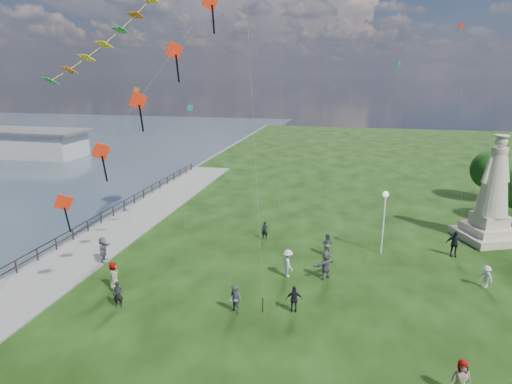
% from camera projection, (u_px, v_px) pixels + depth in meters
% --- Properties ---
extents(waterfront, '(200.00, 200.00, 1.51)m').
position_uv_depth(waterfront, '(78.00, 248.00, 32.74)').
color(waterfront, '#2F3B47').
rests_on(waterfront, ground).
extents(pier_pavilion, '(30.00, 8.00, 4.40)m').
position_uv_depth(pier_pavilion, '(2.00, 142.00, 71.00)').
color(pier_pavilion, '#A0A09B').
rests_on(pier_pavilion, ground).
extents(statue, '(5.37, 5.37, 8.36)m').
position_uv_depth(statue, '(492.00, 202.00, 33.35)').
color(statue, tan).
rests_on(statue, ground).
extents(lamppost, '(0.44, 0.44, 4.74)m').
position_uv_depth(lamppost, '(384.00, 209.00, 30.68)').
color(lamppost, silver).
rests_on(lamppost, ground).
extents(person_0, '(0.65, 0.52, 1.56)m').
position_uv_depth(person_0, '(118.00, 295.00, 24.09)').
color(person_0, black).
rests_on(person_0, ground).
extents(person_1, '(0.94, 0.83, 1.64)m').
position_uv_depth(person_1, '(235.00, 300.00, 23.48)').
color(person_1, '#595960').
rests_on(person_1, ground).
extents(person_2, '(1.16, 1.32, 1.83)m').
position_uv_depth(person_2, '(288.00, 263.00, 27.76)').
color(person_2, silver).
rests_on(person_2, ground).
extents(person_3, '(0.98, 0.61, 1.56)m').
position_uv_depth(person_3, '(294.00, 299.00, 23.61)').
color(person_3, black).
rests_on(person_3, ground).
extents(person_4, '(0.84, 0.55, 1.67)m').
position_uv_depth(person_4, '(461.00, 378.00, 17.40)').
color(person_4, '#595960').
rests_on(person_4, ground).
extents(person_5, '(1.11, 1.82, 1.82)m').
position_uv_depth(person_5, '(103.00, 250.00, 29.77)').
color(person_5, '#595960').
rests_on(person_5, ground).
extents(person_6, '(0.58, 0.40, 1.51)m').
position_uv_depth(person_6, '(265.00, 230.00, 34.01)').
color(person_6, black).
rests_on(person_6, ground).
extents(person_7, '(0.93, 0.72, 1.70)m').
position_uv_depth(person_7, '(327.00, 244.00, 31.07)').
color(person_7, '#595960').
rests_on(person_7, ground).
extents(person_8, '(0.95, 1.03, 1.45)m').
position_uv_depth(person_8, '(486.00, 277.00, 26.34)').
color(person_8, silver).
rests_on(person_8, ground).
extents(person_9, '(1.17, 0.68, 1.91)m').
position_uv_depth(person_9, '(454.00, 244.00, 30.82)').
color(person_9, black).
rests_on(person_9, ground).
extents(person_10, '(0.80, 0.99, 1.77)m').
position_uv_depth(person_10, '(114.00, 276.00, 26.13)').
color(person_10, '#595960').
rests_on(person_10, ground).
extents(person_11, '(1.71, 1.79, 1.87)m').
position_uv_depth(person_11, '(326.00, 265.00, 27.46)').
color(person_11, '#595960').
rests_on(person_11, ground).
extents(red_kite_train, '(12.37, 9.35, 19.80)m').
position_uv_depth(red_kite_train, '(153.00, 83.00, 23.36)').
color(red_kite_train, black).
rests_on(red_kite_train, ground).
extents(small_kites, '(32.59, 16.41, 26.41)m').
position_uv_depth(small_kites, '(335.00, 57.00, 38.21)').
color(small_kites, teal).
rests_on(small_kites, ground).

